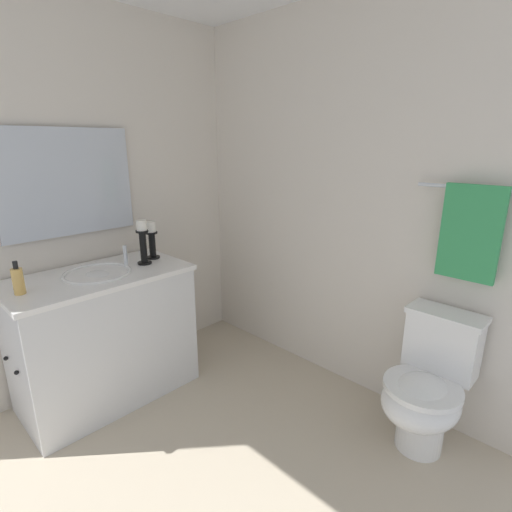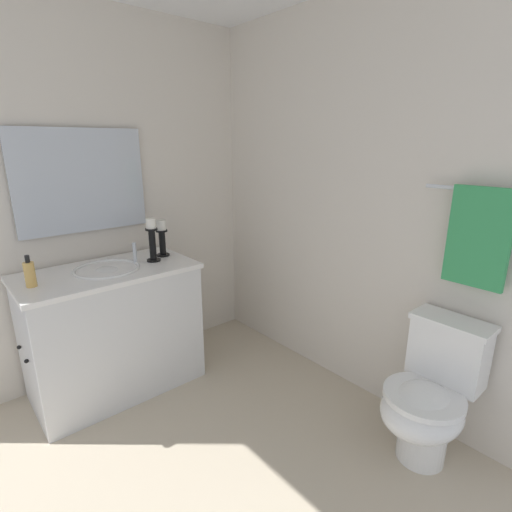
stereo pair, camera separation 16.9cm
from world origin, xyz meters
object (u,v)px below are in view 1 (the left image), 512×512
(mirror, at_px, (68,183))
(candle_holder_short, at_px, (143,241))
(vanity_cabinet, at_px, (105,336))
(towel_near_vanity, at_px, (470,233))
(sink_basin, at_px, (98,280))
(soap_bottle, at_px, (18,281))
(towel_bar, at_px, (478,188))
(candle_holder_tall, at_px, (152,239))
(toilet, at_px, (427,387))

(mirror, relative_size, candle_holder_short, 2.80)
(vanity_cabinet, bearing_deg, towel_near_vanity, 34.82)
(vanity_cabinet, xyz_separation_m, candle_holder_short, (0.02, 0.31, 0.57))
(sink_basin, height_order, soap_bottle, soap_bottle)
(mirror, height_order, towel_bar, mirror)
(mirror, relative_size, soap_bottle, 4.53)
(candle_holder_tall, xyz_separation_m, candle_holder_short, (0.07, -0.11, 0.02))
(towel_near_vanity, bearing_deg, candle_holder_short, -152.44)
(toilet, bearing_deg, candle_holder_short, -157.81)
(candle_holder_tall, xyz_separation_m, towel_bar, (1.74, 0.78, 0.42))
(vanity_cabinet, bearing_deg, candle_holder_short, 85.44)
(candle_holder_short, distance_m, toilet, 1.87)
(toilet, height_order, towel_near_vanity, towel_near_vanity)
(candle_holder_short, bearing_deg, towel_bar, 28.04)
(sink_basin, xyz_separation_m, candle_holder_short, (0.02, 0.31, 0.19))
(sink_basin, relative_size, towel_bar, 0.69)
(towel_bar, bearing_deg, candle_holder_tall, -155.83)
(soap_bottle, bearing_deg, toilet, 40.61)
(sink_basin, bearing_deg, soap_bottle, -86.42)
(vanity_cabinet, height_order, towel_near_vanity, towel_near_vanity)
(soap_bottle, distance_m, toilet, 2.22)
(vanity_cabinet, height_order, candle_holder_tall, candle_holder_tall)
(candle_holder_tall, bearing_deg, towel_bar, 24.17)
(vanity_cabinet, height_order, sink_basin, sink_basin)
(soap_bottle, height_order, towel_near_vanity, towel_near_vanity)
(soap_bottle, relative_size, toilet, 0.24)
(vanity_cabinet, distance_m, candle_holder_short, 0.65)
(vanity_cabinet, relative_size, candle_holder_tall, 4.20)
(sink_basin, distance_m, candle_holder_tall, 0.45)
(vanity_cabinet, distance_m, sink_basin, 0.38)
(towel_bar, bearing_deg, vanity_cabinet, -144.78)
(mirror, bearing_deg, towel_bar, 31.21)
(candle_holder_short, bearing_deg, soap_bottle, -89.82)
(vanity_cabinet, relative_size, soap_bottle, 5.93)
(sink_basin, bearing_deg, mirror, -179.80)
(soap_bottle, relative_size, towel_near_vanity, 0.37)
(towel_near_vanity, bearing_deg, soap_bottle, -136.10)
(mirror, relative_size, candle_holder_tall, 3.20)
(vanity_cabinet, distance_m, toilet, 1.92)
(toilet, xyz_separation_m, towel_bar, (0.03, 0.22, 1.03))
(mirror, xyz_separation_m, towel_near_vanity, (1.97, 1.18, -0.20))
(sink_basin, xyz_separation_m, soap_bottle, (0.03, -0.43, 0.11))
(candle_holder_short, bearing_deg, mirror, -134.80)
(sink_basin, bearing_deg, towel_near_vanity, 34.79)
(towel_near_vanity, bearing_deg, towel_bar, 90.00)
(sink_basin, xyz_separation_m, candle_holder_tall, (-0.05, 0.41, 0.17))
(towel_near_vanity, bearing_deg, mirror, -149.18)
(sink_basin, height_order, towel_near_vanity, towel_near_vanity)
(candle_holder_tall, bearing_deg, towel_near_vanity, 23.67)
(candle_holder_short, bearing_deg, candle_holder_tall, 123.45)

